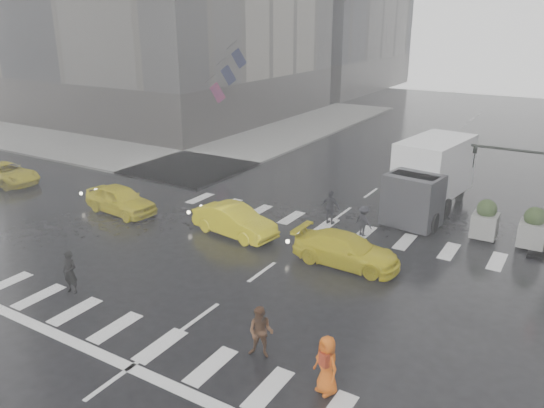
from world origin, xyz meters
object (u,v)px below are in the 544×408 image
Objects in this scene: pedestrian_orange at (327,365)px; taxi_front at (120,200)px; pedestrian_brown at (261,332)px; box_truck at (429,175)px; traffic_signal_pole at (541,181)px; taxi_mid at (235,221)px.

pedestrian_orange reaches higher than taxi_front.
box_truck is at bearing 72.53° from pedestrian_brown.
taxi_mid is (-12.20, -5.37, -2.50)m from traffic_signal_pole.
pedestrian_orange is (2.41, -0.46, 0.04)m from pedestrian_brown.
pedestrian_orange is at bearing -109.45° from taxi_front.
pedestrian_orange reaches higher than taxi_mid.
pedestrian_orange is at bearing -26.05° from pedestrian_brown.
pedestrian_orange reaches higher than pedestrian_brown.
box_truck is (0.62, 15.39, 1.16)m from pedestrian_brown.
pedestrian_brown is 0.96× the size of pedestrian_orange.
pedestrian_orange is 0.40× the size of taxi_front.
pedestrian_brown is 15.45m from box_truck.
traffic_signal_pole is 2.60× the size of pedestrian_orange.
traffic_signal_pole is at bearing -17.82° from box_truck.
traffic_signal_pole reaches higher than box_truck.
traffic_signal_pole reaches higher than pedestrian_brown.
pedestrian_brown is at bearing -115.17° from traffic_signal_pole.
pedestrian_orange is at bearing -124.27° from taxi_mid.
pedestrian_brown is at bearing -84.45° from box_truck.
box_truck reaches higher than taxi_front.
taxi_mid is at bearing -156.24° from traffic_signal_pole.
taxi_mid is at bearing 162.29° from pedestrian_orange.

